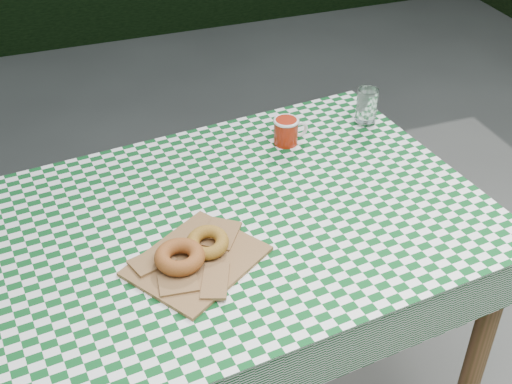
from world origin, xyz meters
The scene contains 8 objects.
ground centered at (0.00, 0.00, 0.00)m, with size 60.00×60.00×0.00m, color #484844.
table centered at (-0.02, -0.10, 0.38)m, with size 1.29×0.86×0.75m, color brown.
tablecloth centered at (-0.02, -0.10, 0.75)m, with size 1.31×0.88×0.01m, color #0B481A.
paper_bag centered at (-0.13, -0.23, 0.76)m, with size 0.28×0.23×0.02m, color #8D623D.
bagel_front centered at (-0.17, -0.24, 0.79)m, with size 0.12×0.12×0.04m, color #94421E.
bagel_back centered at (-0.10, -0.21, 0.79)m, with size 0.10×0.10×0.03m, color #A16F21.
coffee_mug centered at (0.26, 0.18, 0.80)m, with size 0.14×0.14×0.08m, color #961C09, non-canonical shape.
drinking_glass centered at (0.53, 0.21, 0.81)m, with size 0.06×0.06×0.11m, color white.
Camera 1 is at (-0.39, -1.35, 1.79)m, focal length 46.85 mm.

